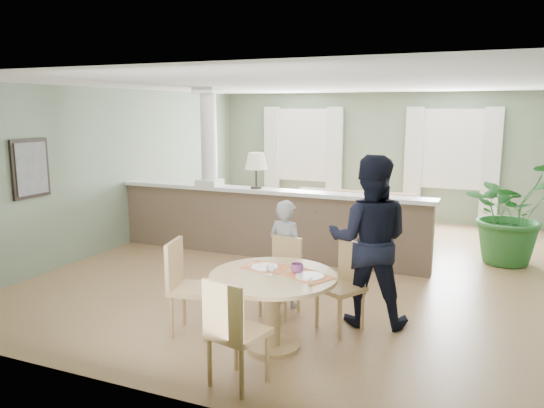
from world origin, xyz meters
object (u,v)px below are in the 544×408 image
at_px(chair_near, 232,329).
at_px(houseplant, 510,212).
at_px(chair_far_boy, 282,272).
at_px(chair_side, 186,283).
at_px(chair_far_man, 345,281).
at_px(child_person, 286,253).
at_px(man_person, 369,241).
at_px(dining_table, 274,290).
at_px(sofa, 350,217).

bearing_deg(chair_near, houseplant, -100.74).
xyz_separation_m(chair_far_boy, chair_side, (-0.73, -0.91, 0.06)).
distance_m(chair_far_man, child_person, 0.92).
distance_m(chair_far_boy, man_person, 1.08).
height_order(chair_far_boy, chair_near, chair_near).
relative_size(dining_table, child_person, 0.97).
xyz_separation_m(dining_table, chair_near, (-0.02, -0.85, -0.07)).
xyz_separation_m(sofa, chair_far_boy, (0.19, -3.75, 0.07)).
bearing_deg(chair_side, chair_far_man, -74.42).
height_order(houseplant, chair_far_man, houseplant).
relative_size(chair_far_boy, chair_near, 0.92).
bearing_deg(chair_side, sofa, -18.97).
height_order(houseplant, child_person, houseplant).
bearing_deg(dining_table, chair_near, -91.56).
xyz_separation_m(chair_side, man_person, (1.71, 1.03, 0.39)).
relative_size(houseplant, dining_table, 1.26).
distance_m(houseplant, chair_far_boy, 4.12).
height_order(sofa, houseplant, houseplant).
bearing_deg(child_person, chair_far_man, 170.52).
bearing_deg(chair_far_man, chair_near, -79.74).
relative_size(dining_table, chair_far_boy, 1.41).
xyz_separation_m(dining_table, man_person, (0.71, 1.00, 0.34)).
distance_m(houseplant, chair_near, 5.50).
bearing_deg(dining_table, houseplant, 62.48).
distance_m(sofa, chair_far_man, 3.98).
bearing_deg(chair_side, man_person, -71.39).
bearing_deg(houseplant, chair_near, -113.63).
bearing_deg(chair_far_boy, dining_table, -66.19).
height_order(chair_far_man, man_person, man_person).
bearing_deg(child_person, sofa, -73.54).
relative_size(sofa, chair_far_man, 3.07).
xyz_separation_m(houseplant, man_person, (-1.47, -3.18, 0.15)).
distance_m(sofa, chair_far_boy, 3.75).
bearing_deg(houseplant, chair_far_boy, -126.57).
height_order(houseplant, chair_near, houseplant).
xyz_separation_m(sofa, chair_side, (-0.54, -4.66, 0.13)).
relative_size(houseplant, chair_near, 1.64).
xyz_separation_m(sofa, chair_near, (0.44, -5.48, 0.11)).
distance_m(chair_far_man, man_person, 0.52).
xyz_separation_m(sofa, man_person, (1.17, -3.63, 0.52)).
xyz_separation_m(houseplant, chair_far_man, (-1.67, -3.40, -0.27)).
xyz_separation_m(chair_side, child_person, (0.67, 1.17, 0.10)).
height_order(chair_near, child_person, child_person).
relative_size(chair_far_man, chair_near, 0.98).
bearing_deg(houseplant, chair_far_man, -116.11).
xyz_separation_m(dining_table, chair_side, (-1.00, -0.03, -0.05)).
height_order(sofa, chair_far_man, chair_far_man).
bearing_deg(chair_far_man, man_person, 76.95).
relative_size(houseplant, chair_far_man, 1.68).
bearing_deg(chair_far_man, houseplant, 92.27).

